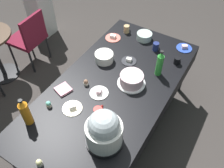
# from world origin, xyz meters

# --- Properties ---
(ground) EXTENTS (9.00, 9.00, 0.00)m
(ground) POSITION_xyz_m (0.00, 0.00, 0.00)
(ground) COLOR #383330
(potluck_table) EXTENTS (2.20, 1.10, 0.75)m
(potluck_table) POSITION_xyz_m (0.00, 0.00, 0.69)
(potluck_table) COLOR black
(potluck_table) RESTS_ON ground
(frosted_layer_cake) EXTENTS (0.29, 0.29, 0.13)m
(frosted_layer_cake) POSITION_xyz_m (0.15, -0.14, 0.81)
(frosted_layer_cake) COLOR silver
(frosted_layer_cake) RESTS_ON potluck_table
(slow_cooker) EXTENTS (0.31, 0.31, 0.38)m
(slow_cooker) POSITION_xyz_m (-0.56, -0.27, 0.93)
(slow_cooker) COLOR black
(slow_cooker) RESTS_ON potluck_table
(glass_salad_bowl) EXTENTS (0.19, 0.19, 0.08)m
(glass_salad_bowl) POSITION_xyz_m (0.89, 0.08, 0.79)
(glass_salad_bowl) COLOR #B2C6BC
(glass_salad_bowl) RESTS_ON potluck_table
(ceramic_snack_bowl) EXTENTS (0.21, 0.21, 0.10)m
(ceramic_snack_bowl) POSITION_xyz_m (0.30, 0.29, 0.80)
(ceramic_snack_bowl) COLOR silver
(ceramic_snack_bowl) RESTS_ON potluck_table
(dessert_plate_coral) EXTENTS (0.19, 0.19, 0.05)m
(dessert_plate_coral) POSITION_xyz_m (0.70, 0.41, 0.76)
(dessert_plate_coral) COLOR #E07266
(dessert_plate_coral) RESTS_ON potluck_table
(dessert_plate_cobalt) EXTENTS (0.18, 0.18, 0.05)m
(dessert_plate_cobalt) POSITION_xyz_m (0.97, -0.41, 0.76)
(dessert_plate_cobalt) COLOR #2D4CB2
(dessert_plate_cobalt) RESTS_ON potluck_table
(dessert_plate_white) EXTENTS (0.19, 0.19, 0.05)m
(dessert_plate_white) POSITION_xyz_m (-0.13, 0.07, 0.76)
(dessert_plate_white) COLOR white
(dessert_plate_white) RESTS_ON potluck_table
(dessert_plate_cream) EXTENTS (0.19, 0.19, 0.05)m
(dessert_plate_cream) POSITION_xyz_m (-0.42, 0.18, 0.76)
(dessert_plate_cream) COLOR beige
(dessert_plate_cream) RESTS_ON potluck_table
(dessert_plate_charcoal) EXTENTS (0.17, 0.17, 0.04)m
(dessert_plate_charcoal) POSITION_xyz_m (0.43, 0.04, 0.76)
(dessert_plate_charcoal) COLOR #2D2D33
(dessert_plate_charcoal) RESTS_ON potluck_table
(cupcake_mint) EXTENTS (0.05, 0.05, 0.07)m
(cupcake_mint) POSITION_xyz_m (-0.51, 0.38, 0.78)
(cupcake_mint) COLOR beige
(cupcake_mint) RESTS_ON potluck_table
(cupcake_rose) EXTENTS (0.05, 0.05, 0.07)m
(cupcake_rose) POSITION_xyz_m (-0.11, 0.25, 0.78)
(cupcake_rose) COLOR beige
(cupcake_rose) RESTS_ON potluck_table
(cupcake_vanilla) EXTENTS (0.05, 0.05, 0.07)m
(cupcake_vanilla) POSITION_xyz_m (-0.99, 0.06, 0.78)
(cupcake_vanilla) COLOR beige
(cupcake_vanilla) RESTS_ON potluck_table
(soda_bottle_lime_soda) EXTENTS (0.07, 0.07, 0.31)m
(soda_bottle_lime_soda) POSITION_xyz_m (0.42, -0.31, 0.89)
(soda_bottle_lime_soda) COLOR green
(soda_bottle_lime_soda) RESTS_ON potluck_table
(soda_bottle_orange_juice) EXTENTS (0.08, 0.08, 0.31)m
(soda_bottle_orange_juice) POSITION_xyz_m (-0.74, 0.42, 0.89)
(soda_bottle_orange_juice) COLOR orange
(soda_bottle_orange_juice) RESTS_ON potluck_table
(coffee_mug_red) EXTENTS (0.12, 0.08, 0.10)m
(coffee_mug_red) POSITION_xyz_m (-0.36, -0.07, 0.80)
(coffee_mug_red) COLOR #B2231E
(coffee_mug_red) RESTS_ON potluck_table
(coffee_mug_tan) EXTENTS (0.11, 0.07, 0.10)m
(coffee_mug_tan) POSITION_xyz_m (0.90, 0.33, 0.80)
(coffee_mug_tan) COLOR tan
(coffee_mug_tan) RESTS_ON potluck_table
(coffee_mug_black) EXTENTS (0.11, 0.07, 0.08)m
(coffee_mug_black) POSITION_xyz_m (0.68, -0.42, 0.79)
(coffee_mug_black) COLOR black
(coffee_mug_black) RESTS_ON potluck_table
(coffee_mug_navy) EXTENTS (0.11, 0.07, 0.10)m
(coffee_mug_navy) POSITION_xyz_m (0.77, -0.13, 0.80)
(coffee_mug_navy) COLOR navy
(coffee_mug_navy) RESTS_ON potluck_table
(paper_napkin_stack) EXTENTS (0.18, 0.18, 0.02)m
(paper_napkin_stack) POSITION_xyz_m (-0.29, 0.40, 0.76)
(paper_napkin_stack) COLOR pink
(paper_napkin_stack) RESTS_ON potluck_table
(maroon_chair_right) EXTENTS (0.46, 0.46, 0.85)m
(maroon_chair_right) POSITION_xyz_m (0.40, 1.63, 0.49)
(maroon_chair_right) COLOR maroon
(maroon_chair_right) RESTS_ON ground
(water_cooler) EXTENTS (0.32, 0.32, 1.24)m
(water_cooler) POSITION_xyz_m (1.06, 2.05, 0.59)
(water_cooler) COLOR silver
(water_cooler) RESTS_ON ground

